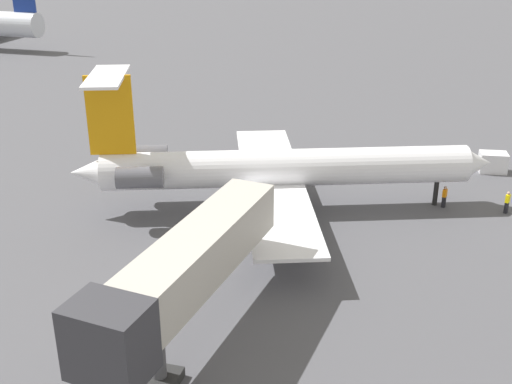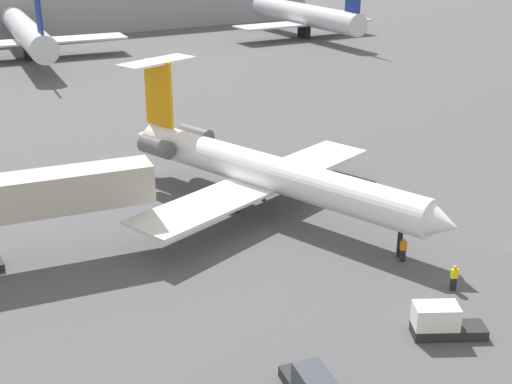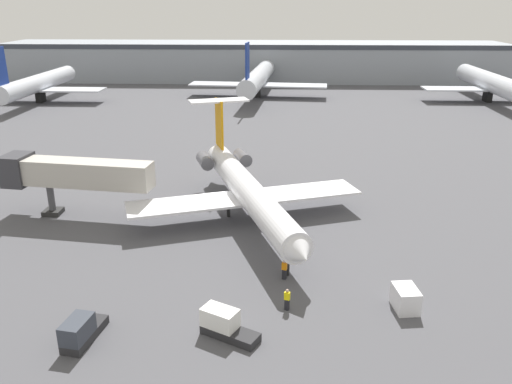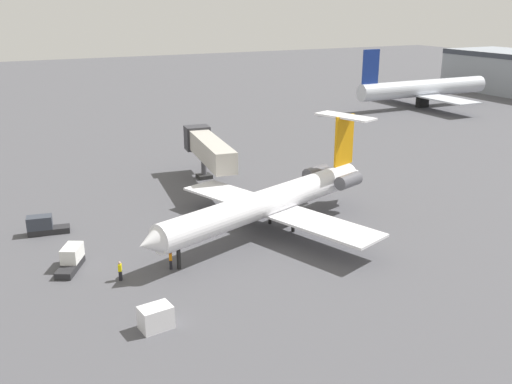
% 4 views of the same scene
% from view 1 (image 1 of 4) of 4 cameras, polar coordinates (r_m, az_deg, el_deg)
% --- Properties ---
extents(ground_plane, '(400.00, 400.00, 0.10)m').
position_cam_1_polar(ground_plane, '(44.73, -0.54, -3.22)').
color(ground_plane, '#4C4C51').
extents(regional_jet, '(23.93, 29.93, 10.29)m').
position_cam_1_polar(regional_jet, '(46.12, 1.62, 2.26)').
color(regional_jet, white).
rests_on(regional_jet, ground_plane).
extents(jet_bridge, '(15.81, 4.94, 6.32)m').
position_cam_1_polar(jet_bridge, '(30.02, -6.92, -7.43)').
color(jet_bridge, '#B7B2A8').
rests_on(jet_bridge, ground_plane).
extents(ground_crew_marshaller, '(0.46, 0.38, 1.69)m').
position_cam_1_polar(ground_crew_marshaller, '(49.49, 16.59, -0.39)').
color(ground_crew_marshaller, black).
rests_on(ground_crew_marshaller, ground_plane).
extents(ground_crew_loader, '(0.47, 0.39, 1.69)m').
position_cam_1_polar(ground_crew_loader, '(50.01, 21.66, -0.85)').
color(ground_crew_loader, black).
rests_on(ground_crew_loader, ground_plane).
extents(cargo_container_uld, '(1.83, 2.43, 1.71)m').
position_cam_1_polar(cargo_container_uld, '(57.90, 20.53, 2.51)').
color(cargo_container_uld, silver).
rests_on(cargo_container_uld, ground_plane).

